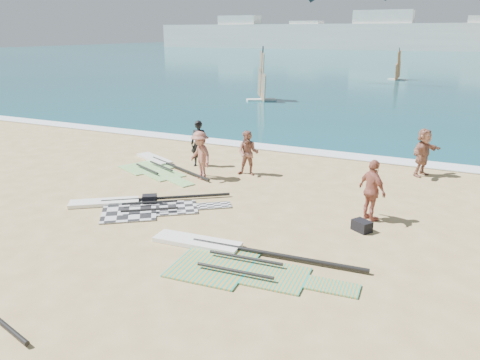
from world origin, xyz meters
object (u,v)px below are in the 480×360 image
at_px(beachgoer_left, 248,153).
at_px(rig_orange, 230,257).
at_px(rig_grey, 136,206).
at_px(gear_bag_far, 362,226).
at_px(gear_bag_near, 150,199).
at_px(beachgoer_back, 372,191).
at_px(beachgoer_right, 423,152).
at_px(beachgoer_mid, 200,155).
at_px(person_wetsuit, 199,144).
at_px(rig_green, 157,166).

bearing_deg(beachgoer_left, rig_orange, -80.08).
height_order(rig_grey, beachgoer_left, beachgoer_left).
distance_m(rig_grey, gear_bag_far, 7.33).
relative_size(gear_bag_near, gear_bag_far, 0.91).
distance_m(beachgoer_back, beachgoer_right, 5.79).
relative_size(beachgoer_mid, beachgoer_back, 0.99).
distance_m(rig_orange, beachgoer_mid, 7.11).
height_order(person_wetsuit, beachgoer_mid, person_wetsuit).
height_order(rig_grey, rig_orange, rig_orange).
relative_size(rig_green, beachgoer_left, 2.76).
height_order(rig_grey, person_wetsuit, person_wetsuit).
bearing_deg(beachgoer_back, rig_grey, 57.22).
relative_size(rig_orange, person_wetsuit, 2.95).
bearing_deg(beachgoer_mid, person_wetsuit, 150.35).
distance_m(person_wetsuit, beachgoer_mid, 1.86).
bearing_deg(beachgoer_left, rig_grey, -121.47).
bearing_deg(gear_bag_near, beachgoer_right, 42.88).
bearing_deg(beachgoer_right, rig_grey, 159.00).
xyz_separation_m(beachgoer_back, beachgoer_right, (0.98, 5.70, 0.01)).
distance_m(rig_green, beachgoer_back, 9.73).
height_order(rig_green, beachgoer_back, beachgoer_back).
bearing_deg(beachgoer_right, gear_bag_far, -163.63).
relative_size(rig_green, rig_orange, 0.86).
height_order(rig_green, rig_orange, rig_orange).
relative_size(gear_bag_far, person_wetsuit, 0.27).
xyz_separation_m(rig_green, gear_bag_far, (9.40, -3.08, 0.11)).
distance_m(rig_green, person_wetsuit, 2.05).
xyz_separation_m(person_wetsuit, beachgoer_mid, (0.98, -1.58, -0.04)).
distance_m(rig_grey, rig_orange, 4.94).
height_order(rig_orange, gear_bag_far, gear_bag_far).
xyz_separation_m(rig_grey, beachgoer_right, (8.26, 7.91, 0.93)).
distance_m(rig_grey, beachgoer_right, 11.47).
distance_m(gear_bag_far, person_wetsuit, 8.84).
bearing_deg(beachgoer_back, beachgoer_right, -59.42).
bearing_deg(rig_orange, gear_bag_far, 46.54).
relative_size(rig_grey, beachgoer_left, 2.85).
distance_m(rig_orange, beachgoer_left, 7.51).
bearing_deg(person_wetsuit, beachgoer_back, -37.43).
relative_size(gear_bag_far, beachgoer_left, 0.29).
xyz_separation_m(gear_bag_near, beachgoer_right, (8.03, 7.46, 0.82)).
height_order(rig_grey, gear_bag_far, gear_bag_far).
bearing_deg(gear_bag_near, person_wetsuit, 99.90).
distance_m(gear_bag_near, beachgoer_right, 10.99).
relative_size(rig_grey, gear_bag_near, 10.71).
distance_m(gear_bag_far, beachgoer_mid, 7.32).
xyz_separation_m(gear_bag_near, beachgoer_back, (7.05, 1.75, 0.81)).
xyz_separation_m(rig_green, beachgoer_right, (10.44, 3.58, 0.93)).
bearing_deg(rig_green, rig_grey, -37.76).
bearing_deg(beachgoer_back, beachgoer_left, 13.51).
distance_m(gear_bag_near, gear_bag_far, 7.04).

